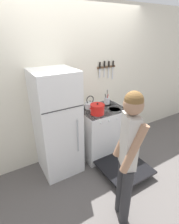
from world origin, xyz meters
TOP-DOWN VIEW (x-y plane):
  - ground_plane at (0.00, 0.00)m, footprint 14.00×14.00m
  - wall_back at (0.00, 0.03)m, footprint 10.00×0.06m
  - refrigerator at (-0.52, -0.30)m, footprint 0.60×0.63m
  - stove_range at (0.30, -0.35)m, footprint 0.78×1.32m
  - dutch_oven_pot at (0.12, -0.43)m, footprint 0.27×0.23m
  - tea_kettle at (0.14, -0.18)m, footprint 0.23×0.18m
  - utensil_jar at (0.50, -0.18)m, footprint 0.10×0.10m
  - person at (-0.20, -1.50)m, footprint 0.35×0.39m
  - wall_knife_strip at (0.57, -0.02)m, footprint 0.38×0.03m

SIDE VIEW (x-z plane):
  - ground_plane at x=0.00m, z-range 0.00..0.00m
  - stove_range at x=0.30m, z-range 0.00..0.89m
  - refrigerator at x=-0.52m, z-range 0.00..1.64m
  - person at x=-0.20m, z-range 0.11..1.74m
  - tea_kettle at x=0.14m, z-range 0.84..1.07m
  - utensil_jar at x=0.50m, z-range 0.82..1.10m
  - dutch_oven_pot at x=0.12m, z-range 0.88..1.06m
  - wall_back at x=0.00m, z-range 0.00..2.55m
  - wall_knife_strip at x=0.57m, z-range 1.35..1.70m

